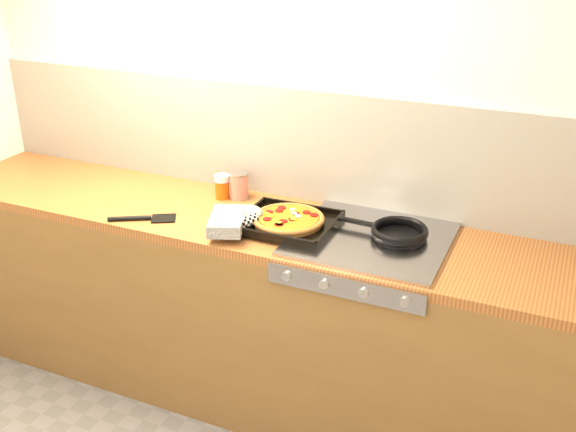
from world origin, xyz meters
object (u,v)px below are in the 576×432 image
at_px(pizza_on_tray, 272,220).
at_px(juice_glass, 222,186).
at_px(frying_pan, 398,232).
at_px(tomato_can, 239,186).

xyz_separation_m(pizza_on_tray, juice_glass, (-0.35, 0.21, 0.01)).
bearing_deg(pizza_on_tray, juice_glass, 149.16).
bearing_deg(juice_glass, pizza_on_tray, -30.84).
relative_size(pizza_on_tray, frying_pan, 1.32).
distance_m(frying_pan, juice_glass, 0.85).
xyz_separation_m(tomato_can, juice_glass, (-0.07, -0.03, -0.00)).
height_order(frying_pan, juice_glass, juice_glass).
bearing_deg(frying_pan, pizza_on_tray, -167.56).
bearing_deg(frying_pan, juice_glass, 173.45).
bearing_deg(tomato_can, juice_glass, -155.39).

